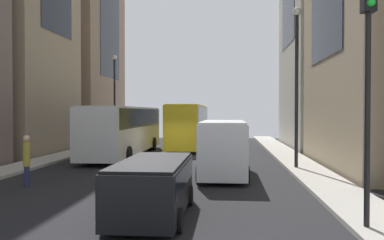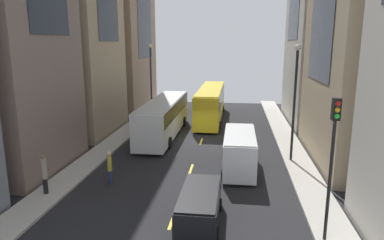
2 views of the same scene
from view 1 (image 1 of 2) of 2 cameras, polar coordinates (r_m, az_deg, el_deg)
The scene contains 18 objects.
ground_plane at distance 25.61m, azimuth -2.65°, elevation -5.59°, with size 40.99×40.99×0.00m, color black.
sidewalk_west at distance 27.63m, azimuth -18.33°, elevation -5.00°, with size 1.97×44.00×0.15m, color #B2ADA3.
sidewalk_east at distance 25.68m, azimuth 14.26°, elevation -5.44°, with size 1.97×44.00×0.15m, color #B2ADA3.
lane_stripe_1 at distance 12.09m, azimuth -11.97°, elevation -13.21°, with size 0.16×2.00×0.01m, color yellow.
lane_stripe_2 at distance 18.76m, azimuth -5.59°, elevation -8.05°, with size 0.16×2.00×0.01m, color yellow.
lane_stripe_3 at distance 25.60m, azimuth -2.65°, elevation -5.58°, with size 0.16×2.00×0.01m, color yellow.
lane_stripe_4 at distance 32.52m, azimuth -0.97°, elevation -4.15°, with size 0.16×2.00×0.01m, color yellow.
lane_stripe_5 at distance 39.46m, azimuth 0.12°, elevation -3.22°, with size 0.16×2.00×0.01m, color yellow.
lane_stripe_6 at distance 46.42m, azimuth 0.88°, elevation -2.57°, with size 0.16×2.00×0.01m, color yellow.
building_west_3 at distance 44.71m, azimuth -17.31°, elevation 16.13°, with size 8.66×11.76×29.21m.
city_bus_white at distance 27.62m, azimuth -9.73°, elevation -0.93°, with size 2.80×12.91×3.35m.
streetcar_yellow at distance 34.46m, azimuth -0.37°, elevation -0.32°, with size 2.70×13.84×3.59m.
delivery_van_white at distance 18.58m, azimuth 4.56°, elevation -3.44°, with size 2.25×6.15×2.58m.
car_black_0 at distance 11.43m, azimuth -5.65°, elevation -9.14°, with size 2.01×4.61×1.62m.
pedestrian_crossing_mid at distance 17.29m, azimuth -22.88°, elevation -5.09°, with size 0.28×0.28×2.07m.
traffic_light_near_corner at distance 10.71m, azimuth 24.24°, elevation 8.79°, with size 0.32×0.44×6.21m.
streetlamp_near at distance 21.10m, azimuth 14.96°, elevation 6.84°, with size 0.44×0.44×8.25m.
streetlamp_far at distance 37.32m, azimuth -11.18°, elevation 4.29°, with size 0.44×0.44×8.18m.
Camera 1 is at (3.47, -25.19, 2.99)m, focal length 36.72 mm.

